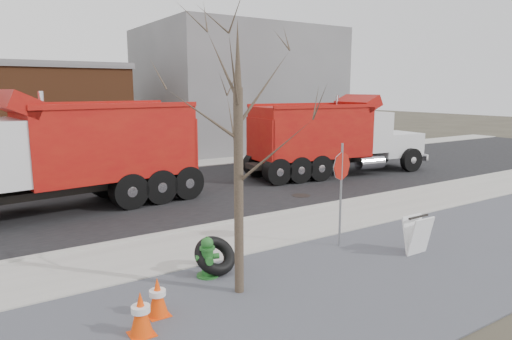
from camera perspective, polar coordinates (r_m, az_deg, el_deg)
ground at (r=13.02m, az=4.14°, el=-7.67°), size 120.00×120.00×0.00m
gravel_verge at (r=10.62m, az=15.90°, el=-12.16°), size 60.00×5.00×0.03m
sidewalk at (r=13.20m, az=3.48°, el=-7.27°), size 60.00×2.50×0.06m
curb at (r=14.21m, az=0.34°, el=-5.88°), size 60.00×0.15×0.11m
road at (r=18.26m, az=-7.91°, el=-2.52°), size 60.00×9.40×0.02m
far_sidewalk at (r=23.45m, az=-13.87°, el=0.14°), size 60.00×2.00×0.06m
building_grey at (r=32.39m, az=-2.44°, el=10.15°), size 12.00×10.00×8.00m
bare_tree at (r=8.47m, az=-2.24°, el=5.54°), size 3.20×3.20×5.20m
fire_hydrant at (r=9.90m, az=-6.07°, el=-11.01°), size 0.51×0.50×0.90m
truck_tire at (r=10.08m, az=-5.14°, el=-10.60°), size 1.01×0.94×0.83m
stop_sign at (r=11.52m, az=10.62°, el=-0.84°), size 0.71×0.21×2.65m
sandwich_board at (r=11.74m, az=19.51°, el=-7.65°), size 0.68×0.43×0.95m
traffic_cone_near at (r=8.48m, az=-12.19°, el=-15.28°), size 0.38×0.38×0.73m
traffic_cone_far at (r=7.94m, az=-14.20°, el=-17.06°), size 0.40×0.40×0.77m
dump_truck_red_a at (r=21.46m, az=9.51°, el=4.32°), size 9.17×3.49×3.65m
dump_truck_red_b at (r=16.07m, az=-22.12°, el=2.24°), size 9.40×3.57×3.89m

